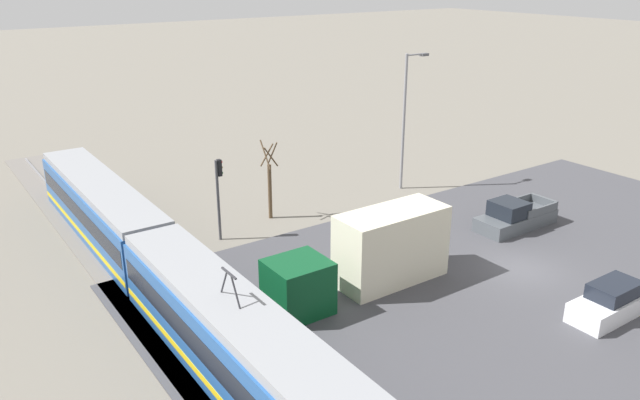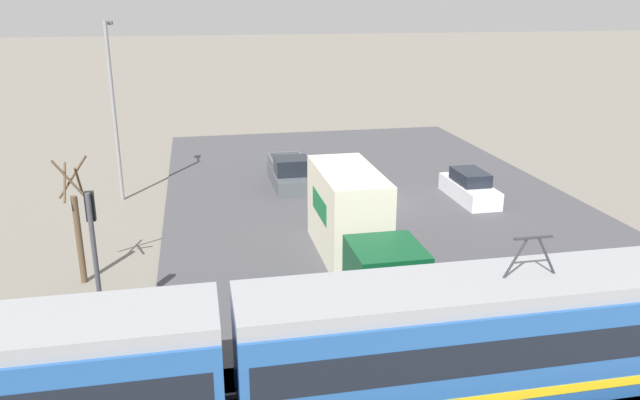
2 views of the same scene
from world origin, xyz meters
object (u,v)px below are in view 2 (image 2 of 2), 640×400
at_px(traffic_light_pole, 94,243).
at_px(box_truck, 355,226).
at_px(light_rail_tram, 229,362).
at_px(street_lamp_near_crossing, 113,101).
at_px(pickup_truck, 290,174).
at_px(street_tree, 78,227).
at_px(sedan_car_0, 469,188).

bearing_deg(traffic_light_pole, box_truck, -160.55).
relative_size(light_rail_tram, street_lamp_near_crossing, 3.43).
relative_size(pickup_truck, traffic_light_pole, 1.12).
bearing_deg(street_lamp_near_crossing, street_tree, 87.61).
distance_m(box_truck, sedan_car_0, 11.06).
xyz_separation_m(pickup_truck, street_lamp_near_crossing, (9.37, 0.54, 4.61)).
xyz_separation_m(light_rail_tram, sedan_car_0, (-13.84, -16.01, -0.93)).
bearing_deg(box_truck, sedan_car_0, -138.66).
height_order(light_rail_tram, sedan_car_0, light_rail_tram).
bearing_deg(sedan_car_0, traffic_light_pole, -149.08).
bearing_deg(street_lamp_near_crossing, traffic_light_pole, 93.02).
height_order(sedan_car_0, street_lamp_near_crossing, street_lamp_near_crossing).
distance_m(light_rail_tram, box_truck, 10.37).
bearing_deg(pickup_truck, sedan_car_0, 153.27).
bearing_deg(pickup_truck, street_tree, 48.75).
bearing_deg(street_lamp_near_crossing, box_truck, 132.08).
height_order(light_rail_tram, box_truck, light_rail_tram).
height_order(light_rail_tram, street_lamp_near_crossing, street_lamp_near_crossing).
distance_m(sedan_car_0, traffic_light_pole, 20.77).
distance_m(sedan_car_0, street_lamp_near_crossing, 19.47).
bearing_deg(sedan_car_0, light_rail_tram, -130.85).
distance_m(pickup_truck, street_lamp_near_crossing, 10.46).
relative_size(traffic_light_pole, street_lamp_near_crossing, 0.51).
relative_size(light_rail_tram, pickup_truck, 6.05).
bearing_deg(light_rail_tram, street_tree, -61.63).
xyz_separation_m(light_rail_tram, pickup_truck, (-4.74, -20.59, -0.92)).
distance_m(pickup_truck, traffic_light_pole, 17.62).
distance_m(light_rail_tram, sedan_car_0, 21.18).
bearing_deg(sedan_car_0, street_lamp_near_crossing, 167.66).
bearing_deg(pickup_truck, traffic_light_pole, 60.48).
relative_size(sedan_car_0, street_tree, 0.92).
bearing_deg(sedan_car_0, pickup_truck, 153.27).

